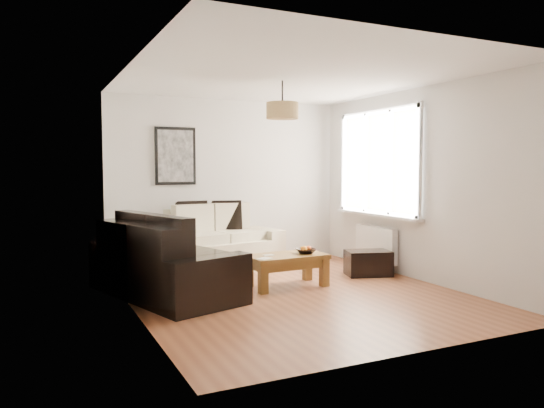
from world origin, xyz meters
name	(u,v)px	position (x,y,z in m)	size (l,w,h in m)	color
floor	(293,293)	(0.00, 0.00, 0.00)	(4.50, 4.50, 0.00)	brown
ceiling	(294,77)	(0.00, 0.00, 2.60)	(3.80, 4.50, 0.00)	white
wall_back	(228,182)	(0.00, 2.25, 1.30)	(3.80, 0.04, 2.60)	silver
wall_front	(422,195)	(0.00, -2.25, 1.30)	(3.80, 0.04, 2.60)	silver
wall_left	(132,189)	(-1.90, 0.00, 1.30)	(0.04, 4.50, 2.60)	silver
wall_right	(417,184)	(1.90, 0.00, 1.30)	(0.04, 4.50, 2.60)	silver
window_bay	(379,163)	(1.86, 0.80, 1.60)	(0.14, 1.90, 1.60)	white
radiator	(376,244)	(1.82, 0.80, 0.38)	(0.10, 0.90, 0.52)	white
poster	(175,156)	(-0.85, 2.22, 1.70)	(0.62, 0.04, 0.87)	black
pendant_shade	(282,111)	(0.00, 0.30, 2.23)	(0.40, 0.40, 0.20)	tan
loveseat_cream	(218,240)	(-0.34, 1.78, 0.45)	(1.82, 0.99, 0.90)	beige
sofa_leather	(165,258)	(-1.43, 0.56, 0.44)	(2.05, 1.00, 0.89)	black
coffee_table	(286,270)	(0.09, 0.35, 0.21)	(1.01, 0.55, 0.41)	brown
ottoman	(368,263)	(1.45, 0.48, 0.18)	(0.62, 0.40, 0.35)	black
cushion_left	(193,217)	(-0.66, 2.00, 0.79)	(0.46, 0.14, 0.46)	black
cushion_right	(227,216)	(-0.11, 2.00, 0.79)	(0.45, 0.14, 0.45)	black
fruit_bowl	(306,251)	(0.36, 0.33, 0.44)	(0.26, 0.26, 0.06)	black
orange_a	(304,249)	(0.38, 0.42, 0.45)	(0.09, 0.09, 0.09)	orange
orange_b	(309,249)	(0.45, 0.41, 0.45)	(0.09, 0.09, 0.09)	#FF5B15
orange_c	(302,249)	(0.37, 0.45, 0.45)	(0.06, 0.06, 0.06)	orange
papers	(264,259)	(-0.30, 0.19, 0.42)	(0.18, 0.13, 0.01)	silver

